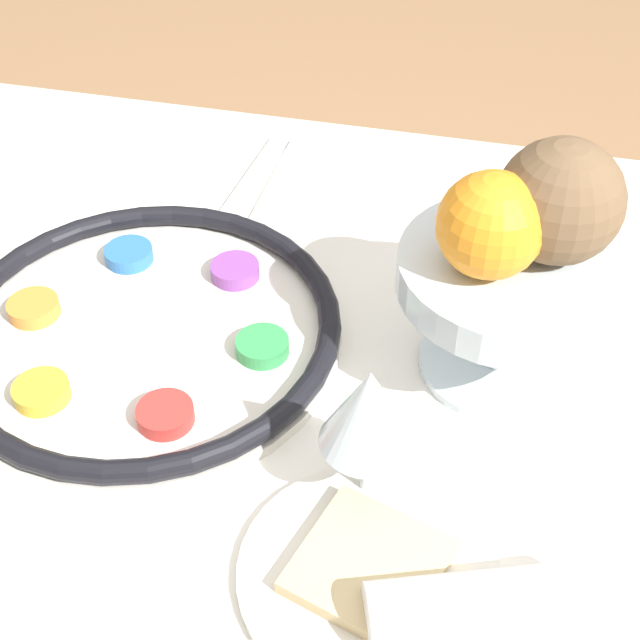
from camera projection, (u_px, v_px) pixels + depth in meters
dining_table at (343, 621)px, 1.00m from camera, size 1.19×0.87×0.75m
seder_plate at (146, 328)px, 0.79m from camera, size 0.35×0.35×0.03m
wine_glass at (369, 412)px, 0.62m from camera, size 0.07×0.07×0.13m
fruit_stand at (512, 288)px, 0.72m from camera, size 0.19×0.19×0.12m
orange_fruit at (491, 225)px, 0.66m from camera, size 0.08×0.08×0.08m
coconut at (560, 201)px, 0.67m from camera, size 0.10×0.10×0.10m
bread_plate at (369, 571)px, 0.62m from camera, size 0.19×0.19×0.02m
napkin_roll at (480, 607)px, 0.58m from camera, size 0.16×0.10×0.05m
fork_left at (253, 180)px, 0.99m from camera, size 0.04×0.18×0.01m
fork_right at (279, 183)px, 0.98m from camera, size 0.02×0.18×0.01m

